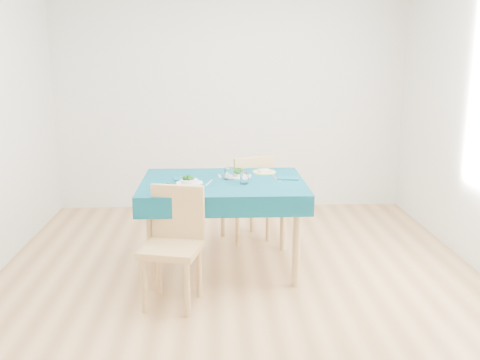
{
  "coord_description": "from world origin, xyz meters",
  "views": [
    {
      "loc": [
        -0.19,
        -3.9,
        1.78
      ],
      "look_at": [
        0.0,
        0.0,
        0.85
      ],
      "focal_mm": 40.0,
      "sensor_mm": 36.0,
      "label": 1
    }
  ],
  "objects_px": {
    "table": "(223,225)",
    "bowl_near": "(189,180)",
    "chair_near": "(171,240)",
    "chair_far": "(245,188)",
    "side_plate": "(264,172)",
    "bowl_far": "(238,173)"
  },
  "relations": [
    {
      "from": "table",
      "to": "chair_near",
      "type": "relative_size",
      "value": 1.35
    },
    {
      "from": "chair_far",
      "to": "side_plate",
      "type": "height_order",
      "value": "chair_far"
    },
    {
      "from": "bowl_near",
      "to": "bowl_far",
      "type": "relative_size",
      "value": 0.95
    },
    {
      "from": "table",
      "to": "chair_near",
      "type": "xyz_separation_m",
      "value": [
        -0.38,
        -0.67,
        0.11
      ]
    },
    {
      "from": "bowl_near",
      "to": "bowl_far",
      "type": "bearing_deg",
      "value": 29.29
    },
    {
      "from": "chair_far",
      "to": "bowl_near",
      "type": "distance_m",
      "value": 0.98
    },
    {
      "from": "bowl_near",
      "to": "side_plate",
      "type": "height_order",
      "value": "bowl_near"
    },
    {
      "from": "chair_near",
      "to": "bowl_far",
      "type": "relative_size",
      "value": 4.38
    },
    {
      "from": "table",
      "to": "side_plate",
      "type": "bearing_deg",
      "value": 39.38
    },
    {
      "from": "chair_far",
      "to": "side_plate",
      "type": "xyz_separation_m",
      "value": [
        0.15,
        -0.42,
        0.25
      ]
    },
    {
      "from": "table",
      "to": "bowl_near",
      "type": "xyz_separation_m",
      "value": [
        -0.27,
        -0.08,
        0.41
      ]
    },
    {
      "from": "side_plate",
      "to": "chair_near",
      "type": "bearing_deg",
      "value": -127.6
    },
    {
      "from": "chair_near",
      "to": "bowl_near",
      "type": "distance_m",
      "value": 0.67
    },
    {
      "from": "chair_near",
      "to": "side_plate",
      "type": "distance_m",
      "value": 1.26
    },
    {
      "from": "table",
      "to": "chair_far",
      "type": "xyz_separation_m",
      "value": [
        0.22,
        0.72,
        0.13
      ]
    },
    {
      "from": "bowl_near",
      "to": "bowl_far",
      "type": "height_order",
      "value": "bowl_far"
    },
    {
      "from": "chair_far",
      "to": "bowl_near",
      "type": "bearing_deg",
      "value": 34.31
    },
    {
      "from": "table",
      "to": "bowl_far",
      "type": "bearing_deg",
      "value": 47.47
    },
    {
      "from": "chair_near",
      "to": "chair_far",
      "type": "relative_size",
      "value": 0.96
    },
    {
      "from": "chair_far",
      "to": "bowl_far",
      "type": "xyz_separation_m",
      "value": [
        -0.09,
        -0.58,
        0.28
      ]
    },
    {
      "from": "side_plate",
      "to": "chair_far",
      "type": "bearing_deg",
      "value": 109.27
    },
    {
      "from": "chair_far",
      "to": "side_plate",
      "type": "bearing_deg",
      "value": 85.23
    }
  ]
}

